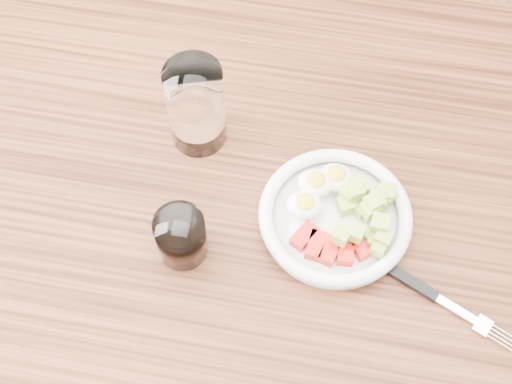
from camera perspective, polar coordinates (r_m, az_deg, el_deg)
ground at (r=1.72m, az=0.27°, el=-13.24°), size 4.00×4.00×0.00m
dining_table at (r=1.09m, az=0.42°, el=-3.84°), size 1.50×0.90×0.77m
bowl at (r=0.98m, az=6.46°, el=-1.77°), size 0.21×0.21×0.05m
fork at (r=0.97m, az=13.13°, el=-7.54°), size 0.20×0.10×0.01m
water_glass at (r=1.00m, az=-4.83°, el=6.85°), size 0.08×0.08×0.15m
coffee_glass at (r=0.94m, az=-6.02°, el=-3.56°), size 0.07×0.07×0.08m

